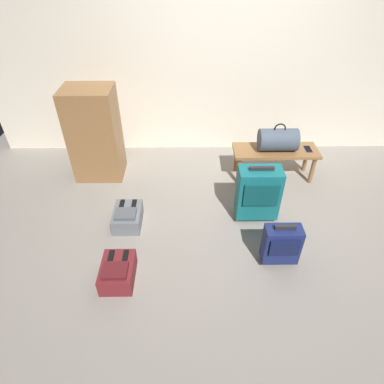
# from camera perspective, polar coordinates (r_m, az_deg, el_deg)

# --- Properties ---
(ground_plane) EXTENTS (6.60, 6.60, 0.00)m
(ground_plane) POSITION_cam_1_polar(r_m,az_deg,el_deg) (3.49, 7.21, -5.13)
(ground_plane) COLOR gray
(back_wall) EXTENTS (6.00, 0.10, 2.80)m
(back_wall) POSITION_cam_1_polar(r_m,az_deg,el_deg) (4.26, 6.18, 24.68)
(back_wall) COLOR silver
(back_wall) RESTS_ON ground
(bench) EXTENTS (1.00, 0.36, 0.39)m
(bench) POSITION_cam_1_polar(r_m,az_deg,el_deg) (4.05, 14.31, 6.48)
(bench) COLOR olive
(bench) RESTS_ON ground
(duffel_bag_slate) EXTENTS (0.44, 0.26, 0.34)m
(duffel_bag_slate) POSITION_cam_1_polar(r_m,az_deg,el_deg) (3.96, 14.77, 8.82)
(duffel_bag_slate) COLOR #475160
(duffel_bag_slate) RESTS_ON bench
(cell_phone) EXTENTS (0.07, 0.14, 0.01)m
(cell_phone) POSITION_cam_1_polar(r_m,az_deg,el_deg) (4.14, 19.59, 7.09)
(cell_phone) COLOR #191E4C
(cell_phone) RESTS_ON bench
(suitcase_upright_teal) EXTENTS (0.43, 0.26, 0.64)m
(suitcase_upright_teal) POSITION_cam_1_polar(r_m,az_deg,el_deg) (3.37, 11.46, -0.11)
(suitcase_upright_teal) COLOR #14666B
(suitcase_upright_teal) RESTS_ON ground
(suitcase_small_navy) EXTENTS (0.32, 0.18, 0.46)m
(suitcase_small_navy) POSITION_cam_1_polar(r_m,az_deg,el_deg) (3.02, 15.34, -8.76)
(suitcase_small_navy) COLOR navy
(suitcase_small_navy) RESTS_ON ground
(backpack_grey) EXTENTS (0.28, 0.38, 0.21)m
(backpack_grey) POSITION_cam_1_polar(r_m,az_deg,el_deg) (3.45, -11.17, -4.25)
(backpack_grey) COLOR slate
(backpack_grey) RESTS_ON ground
(backpack_maroon) EXTENTS (0.28, 0.38, 0.21)m
(backpack_maroon) POSITION_cam_1_polar(r_m,az_deg,el_deg) (2.97, -12.83, -13.40)
(backpack_maroon) COLOR maroon
(backpack_maroon) RESTS_ON ground
(side_cabinet) EXTENTS (0.56, 0.44, 1.10)m
(side_cabinet) POSITION_cam_1_polar(r_m,az_deg,el_deg) (4.04, -16.59, 9.64)
(side_cabinet) COLOR olive
(side_cabinet) RESTS_ON ground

